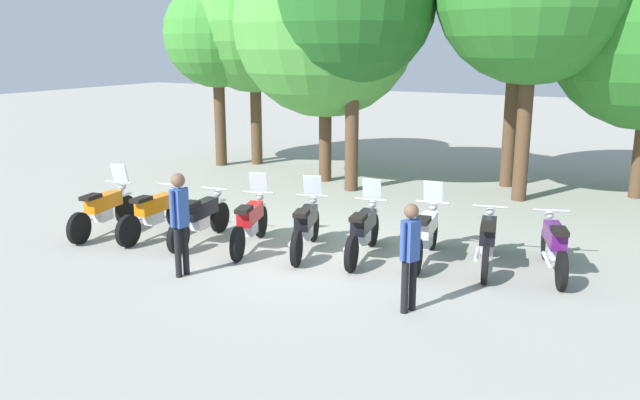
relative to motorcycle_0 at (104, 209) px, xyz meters
The scene contains 16 objects.
ground_plane 4.47m from the motorcycle_0, 12.26° to the left, with size 80.00×80.00×0.00m, color #9E9B93.
motorcycle_0 is the anchor object (origin of this frame).
motorcycle_1 1.13m from the motorcycle_0, 16.32° to the left, with size 0.62×2.19×0.99m.
motorcycle_2 2.21m from the motorcycle_0, 11.93° to the left, with size 0.62×2.19×0.99m.
motorcycle_3 3.30m from the motorcycle_0, 11.07° to the left, with size 0.86×2.12×1.37m.
motorcycle_4 4.42m from the motorcycle_0, 11.90° to the left, with size 0.86×2.12×1.37m.
motorcycle_5 5.53m from the motorcycle_0, 11.92° to the left, with size 0.66×2.17×1.37m.
motorcycle_6 6.66m from the motorcycle_0, 12.99° to the left, with size 0.62×2.18×1.37m.
motorcycle_7 7.75m from the motorcycle_0, 12.37° to the left, with size 0.71×2.16×0.99m.
motorcycle_8 8.86m from the motorcycle_0, 12.51° to the left, with size 0.87×2.11×0.99m.
person_0 7.11m from the motorcycle_0, ahead, with size 0.28×0.40×1.65m.
person_1 3.40m from the motorcycle_0, 21.70° to the right, with size 0.26×0.41×1.79m.
tree_0 8.64m from the motorcycle_0, 108.93° to the left, with size 3.31×3.31×5.79m.
tree_1 9.24m from the motorcycle_0, 101.48° to the left, with size 4.36×4.36×6.67m.
tree_2 8.02m from the motorcycle_0, 77.06° to the left, with size 5.08×5.08×6.91m.
tree_3 8.01m from the motorcycle_0, 65.58° to the left, with size 4.22×4.22×7.03m.
Camera 1 is at (5.82, -10.28, 3.88)m, focal length 36.38 mm.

